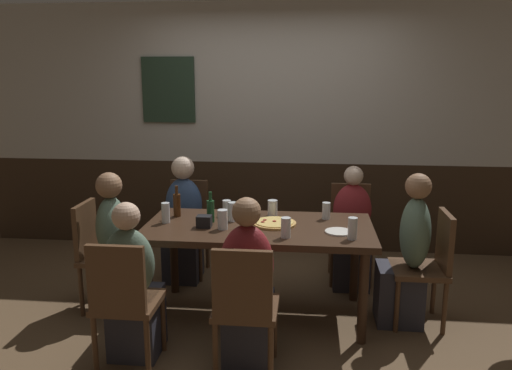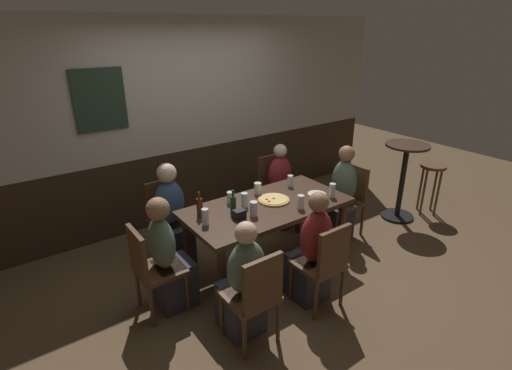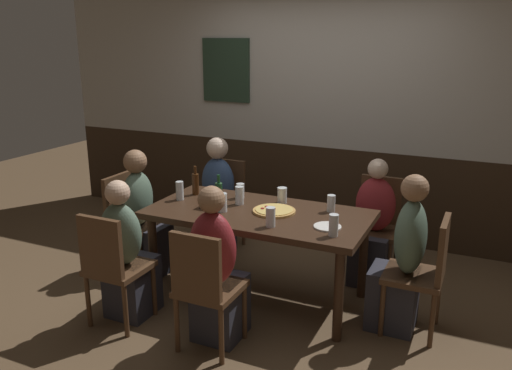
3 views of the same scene
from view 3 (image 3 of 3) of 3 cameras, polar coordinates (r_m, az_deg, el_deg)
The scene contains 28 objects.
ground_plane at distance 4.41m, azimuth 0.24°, elevation -12.03°, with size 12.00×12.00×0.00m, color brown.
wall_back at distance 5.49m, azimuth 7.44°, elevation 7.81°, with size 6.40×0.13×2.60m.
dining_table at distance 4.14m, azimuth 0.25°, elevation -3.96°, with size 1.75×0.87×0.74m.
chair_right_far at distance 4.74m, azimuth 13.10°, elevation -3.86°, with size 0.40×0.40×0.88m.
chair_mid_near at distance 3.52m, azimuth -5.63°, elevation -10.74°, with size 0.40×0.40×0.88m.
chair_left_far at distance 5.24m, azimuth -3.52°, elevation -1.54°, with size 0.40×0.40×0.88m.
chair_left_near at distance 3.93m, azimuth -15.45°, elevation -8.29°, with size 0.40×0.40×0.88m.
chair_head_east at distance 3.89m, azimuth 17.99°, elevation -8.75°, with size 0.40×0.40×0.88m.
chair_head_west at distance 4.85m, azimuth -13.77°, elevation -3.47°, with size 0.40×0.40×0.88m.
person_right_far at distance 4.61m, azimuth 12.63°, elevation -5.03°, with size 0.34×0.37×1.09m.
person_mid_near at distance 3.65m, azimuth -4.32°, elevation -9.98°, with size 0.34×0.37×1.14m.
person_left_far at distance 5.11m, azimuth -4.38°, elevation -2.13°, with size 0.34×0.37×1.14m.
person_left_near at distance 4.06m, azimuth -13.91°, elevation -8.01°, with size 0.34×0.37×1.09m.
person_head_east at distance 3.91m, azimuth 15.62°, elevation -8.47°, with size 0.37×0.34×1.17m.
person_head_west at distance 4.76m, azimuth -12.21°, elevation -3.96°, with size 0.37×0.34×1.13m.
pizza at distance 4.10m, azimuth 1.99°, elevation -2.82°, with size 0.34×0.34×0.03m.
pint_glass_pale at distance 3.78m, azimuth 1.60°, elevation -3.67°, with size 0.07×0.07×0.15m.
pint_glass_stout at distance 4.14m, azimuth 8.21°, elevation -2.12°, with size 0.07×0.07×0.13m.
tumbler_water at distance 4.10m, azimuth -3.72°, elevation -2.02°, with size 0.08×0.08×0.15m.
beer_glass_half at distance 4.43m, azimuth -8.33°, elevation -0.75°, with size 0.06×0.06×0.16m.
pint_glass_amber at distance 4.44m, azimuth -1.73°, elevation -0.70°, with size 0.07×0.07×0.13m.
tumbler_short at distance 4.31m, azimuth 2.87°, elevation -1.19°, with size 0.08×0.08×0.13m.
beer_glass_tall at distance 4.27m, azimuth -1.82°, elevation -1.27°, with size 0.07×0.07×0.15m.
highball_clear at distance 3.64m, azimuth 8.47°, elevation -4.50°, with size 0.07×0.07×0.16m.
beer_bottle_green at distance 4.30m, azimuth -4.09°, elevation -0.80°, with size 0.06×0.06×0.24m.
beer_bottle_brown at distance 4.55m, azimuth -6.64°, elevation 0.17°, with size 0.06×0.06×0.25m.
plate_white_large at distance 3.81m, azimuth 7.82°, elevation -4.54°, with size 0.20×0.20×0.01m, color white.
condiment_caddy at distance 4.21m, azimuth -5.27°, elevation -1.91°, with size 0.11×0.09×0.09m, color black.
Camera 3 is at (1.62, -3.54, 2.07)m, focal length 36.59 mm.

